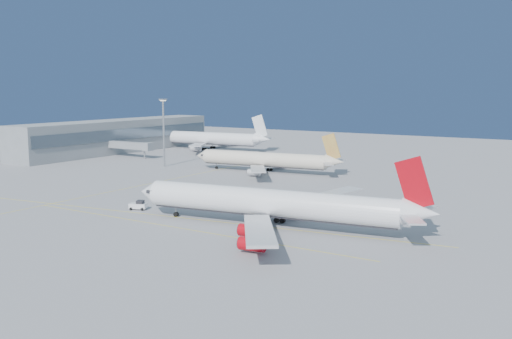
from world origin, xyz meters
name	(u,v)px	position (x,y,z in m)	size (l,w,h in m)	color
ground	(201,213)	(0.00, 0.00, 0.00)	(500.00, 500.00, 0.00)	slate
terminal	(118,136)	(-114.93, 85.00, 7.51)	(18.40, 110.00, 15.00)	gray
jet_bridge	(132,146)	(-93.11, 72.00, 5.17)	(23.60, 3.60, 6.90)	gray
taxiway_lines	(171,202)	(-14.71, 6.34, 0.01)	(118.86, 140.00, 0.02)	#DBC40C
airliner_virgin	(275,204)	(21.91, -2.37, 5.13)	(68.88, 61.36, 17.01)	white
airliner_etihad	(267,160)	(-21.61, 66.02, 4.54)	(57.10, 52.35, 14.91)	beige
airliner_third	(209,138)	(-85.34, 116.86, 5.35)	(65.85, 60.32, 17.66)	white
pushback_tug	(138,205)	(-15.67, -4.89, 1.08)	(4.62, 3.75, 2.33)	white
light_mast	(164,127)	(-62.65, 58.11, 15.21)	(2.23, 2.23, 25.77)	gray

